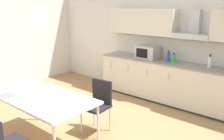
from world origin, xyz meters
The scene contains 12 objects.
ground_plane centered at (0.00, 0.00, -0.01)m, with size 9.34×7.39×0.02m, color #9E754C.
wall_back centered at (0.00, 2.51, 1.34)m, with size 7.47×0.10×2.68m, color silver.
kitchen_counter centered at (0.85, 2.17, 0.45)m, with size 4.09×0.62×0.89m.
backsplash_tile centered at (0.85, 2.45, 1.12)m, with size 4.07×0.02×0.45m, color silver.
upper_wall_cabinets centered at (0.85, 2.29, 1.69)m, with size 4.07×0.40×0.56m.
microwave centered at (-0.11, 2.17, 1.03)m, with size 0.48×0.35×0.28m.
bottle_green centered at (0.51, 2.21, 0.98)m, with size 0.08×0.08×0.20m.
bottle_white centered at (1.26, 2.21, 1.01)m, with size 0.07×0.07×0.26m.
bottle_blue centered at (0.39, 2.20, 0.99)m, with size 0.08×0.08×0.22m.
dining_table centered at (-0.20, -0.56, 0.72)m, with size 1.65×0.88×0.76m.
chair_far_right centered at (0.16, 0.26, 0.53)m, with size 0.44×0.44×0.87m.
pendant_lamp centered at (-0.20, -0.56, 1.93)m, with size 0.32×0.32×0.22m, color silver.
Camera 1 is at (2.81, -2.55, 2.08)m, focal length 40.00 mm.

